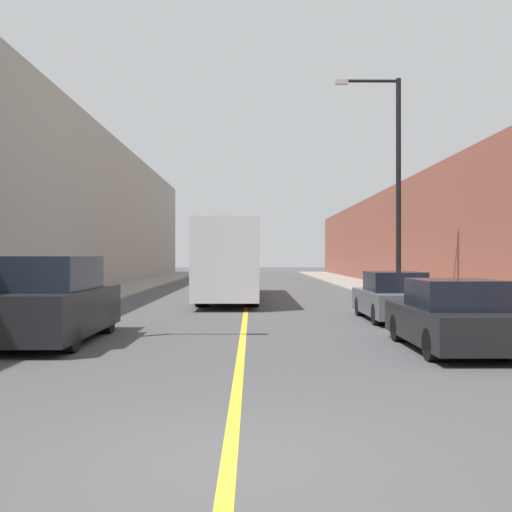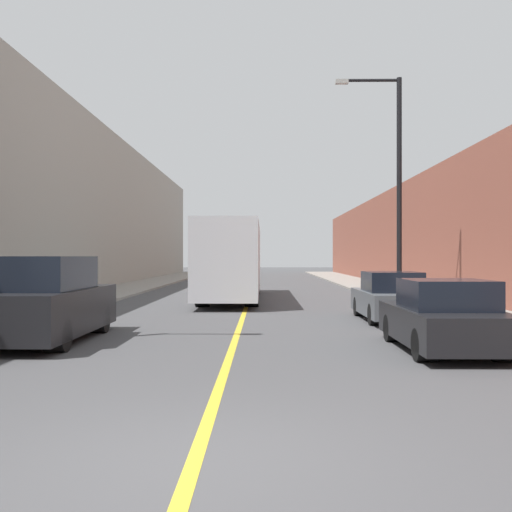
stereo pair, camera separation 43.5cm
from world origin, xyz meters
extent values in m
plane|color=#474749|center=(0.00, 0.00, 0.00)|extent=(200.00, 200.00, 0.00)
cube|color=gray|center=(-7.33, 30.00, 0.06)|extent=(3.30, 72.00, 0.11)
cube|color=gray|center=(7.33, 30.00, 0.06)|extent=(3.30, 72.00, 0.11)
cube|color=gray|center=(-10.98, 30.00, 4.99)|extent=(4.00, 72.00, 9.98)
cube|color=brown|center=(10.98, 30.00, 3.19)|extent=(4.00, 72.00, 6.37)
cube|color=gold|center=(0.00, 30.00, 0.00)|extent=(0.16, 72.00, 0.01)
cube|color=silver|center=(-0.74, 21.38, 1.83)|extent=(2.43, 12.77, 3.04)
cube|color=black|center=(-0.74, 15.02, 2.37)|extent=(2.07, 0.04, 1.37)
cylinder|color=black|center=(-1.69, 17.42, 0.52)|extent=(0.54, 1.05, 1.05)
cylinder|color=black|center=(0.21, 17.42, 0.52)|extent=(0.54, 1.05, 1.05)
cylinder|color=black|center=(-1.69, 25.33, 0.52)|extent=(0.54, 1.05, 1.05)
cylinder|color=black|center=(0.21, 25.33, 0.52)|extent=(0.54, 1.05, 1.05)
cube|color=black|center=(-4.30, 7.96, 0.70)|extent=(1.96, 4.96, 1.00)
cube|color=black|center=(-4.30, 7.71, 1.58)|extent=(1.73, 2.73, 0.75)
cube|color=black|center=(-4.30, 5.51, 0.88)|extent=(1.67, 0.04, 0.45)
cylinder|color=black|center=(-3.54, 6.42, 0.34)|extent=(0.43, 0.68, 0.68)
cylinder|color=black|center=(-5.07, 9.50, 0.34)|extent=(0.43, 0.68, 0.68)
cylinder|color=black|center=(-3.54, 9.50, 0.34)|extent=(0.43, 0.68, 0.68)
cube|color=black|center=(4.38, 6.73, 0.53)|extent=(1.84, 4.23, 0.70)
cube|color=black|center=(4.38, 6.51, 1.18)|extent=(1.62, 1.90, 0.59)
cube|color=black|center=(4.38, 4.64, 0.66)|extent=(1.57, 0.04, 0.31)
cylinder|color=black|center=(3.66, 5.42, 0.31)|extent=(0.41, 0.62, 0.62)
cylinder|color=black|center=(3.66, 8.04, 0.31)|extent=(0.41, 0.62, 0.62)
cylinder|color=black|center=(5.10, 8.04, 0.31)|extent=(0.41, 0.62, 0.62)
cube|color=#51565B|center=(4.52, 12.57, 0.54)|extent=(1.76, 4.34, 0.70)
cube|color=black|center=(4.52, 12.36, 1.19)|extent=(1.54, 1.95, 0.60)
cube|color=black|center=(4.52, 10.44, 0.66)|extent=(1.49, 0.04, 0.32)
cylinder|color=black|center=(3.84, 11.23, 0.31)|extent=(0.39, 0.62, 0.62)
cylinder|color=black|center=(5.20, 11.23, 0.31)|extent=(0.39, 0.62, 0.62)
cylinder|color=black|center=(3.84, 13.92, 0.31)|extent=(0.39, 0.62, 0.62)
cylinder|color=black|center=(5.20, 13.92, 0.31)|extent=(0.39, 0.62, 0.62)
cylinder|color=black|center=(5.98, 17.79, 4.53)|extent=(0.20, 0.20, 8.83)
cylinder|color=black|center=(4.86, 17.79, 8.84)|extent=(2.24, 0.12, 0.12)
cube|color=#999993|center=(3.73, 17.79, 8.79)|extent=(0.50, 0.24, 0.16)
camera|label=1|loc=(0.22, -5.67, 1.95)|focal=42.00mm
camera|label=2|loc=(0.66, -5.67, 1.95)|focal=42.00mm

